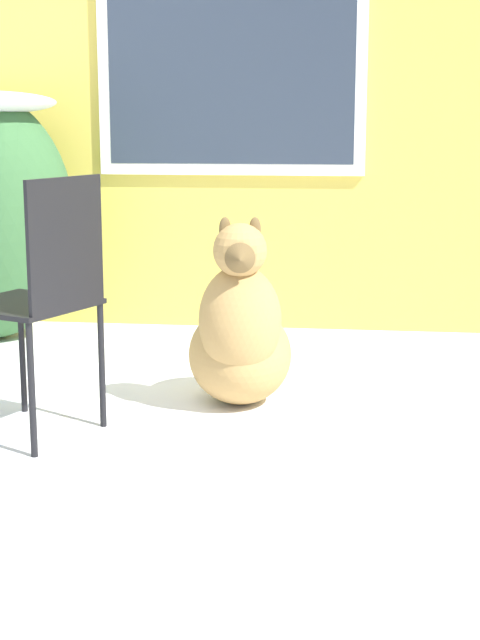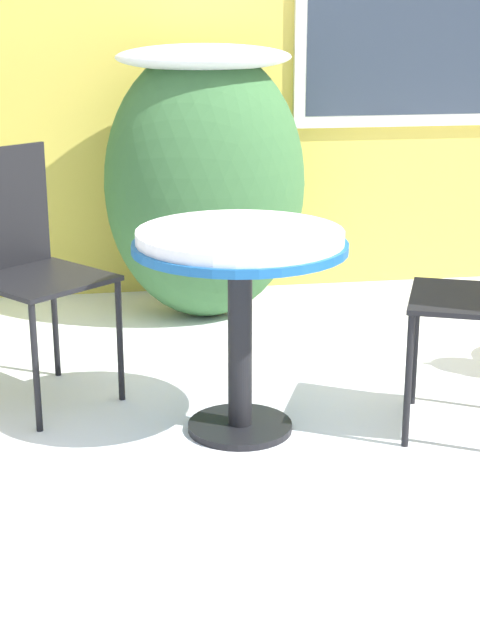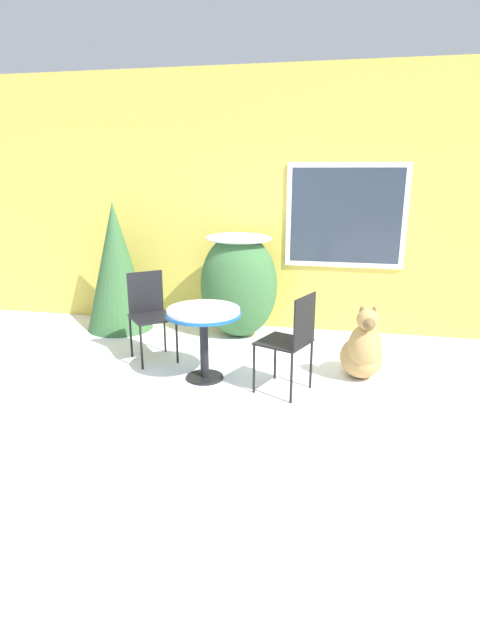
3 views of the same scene
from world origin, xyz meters
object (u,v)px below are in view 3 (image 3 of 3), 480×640
object	(u,v)px
dog	(363,352)
patio_chair_far_side	(291,338)
patio_table	(204,321)
patio_chair_near_table	(150,311)

from	to	relation	value
dog	patio_chair_far_side	bearing A→B (deg)	-151.77
patio_table	patio_chair_far_side	size ratio (longest dim) A/B	0.77
patio_table	patio_chair_near_table	size ratio (longest dim) A/B	0.77
patio_table	patio_chair_near_table	bearing A→B (deg)	148.88
patio_table	dog	bearing A→B (deg)	12.07
patio_table	dog	xyz separation A→B (m)	(1.53, 0.33, -0.32)
patio_chair_near_table	patio_chair_far_side	bearing A→B (deg)	-59.44
patio_chair_near_table	dog	xyz separation A→B (m)	(2.25, -0.11, -0.25)
patio_chair_far_side	dog	distance (m)	0.85
patio_chair_near_table	dog	distance (m)	2.27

